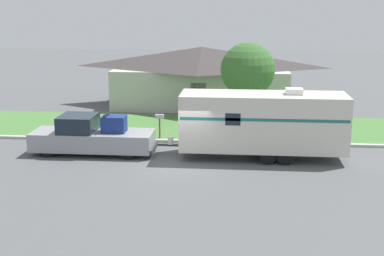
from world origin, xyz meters
The scene contains 8 objects.
ground_plane centered at (0.00, 0.00, 0.00)m, with size 120.00×120.00×0.00m, color #515456.
curb_strip centered at (0.00, 3.75, 0.07)m, with size 80.00×0.30×0.14m.
lawn_strip centered at (0.00, 7.40, 0.01)m, with size 80.00×7.00×0.03m.
house_across_street centered at (-0.22, 14.53, 2.19)m, with size 13.17×6.99×4.23m.
pickup_truck centered at (-4.70, 1.26, 0.85)m, with size 6.11×2.07×2.03m.
travel_trailer centered at (3.71, 1.26, 1.79)m, with size 9.02×2.45×3.41m.
mailbox centered at (-1.78, 4.41, 1.05)m, with size 0.48×0.20×1.37m.
tree_in_yard centered at (2.99, 7.16, 3.52)m, with size 3.16×3.16×5.11m.
Camera 1 is at (2.66, -23.83, 7.38)m, focal length 50.00 mm.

